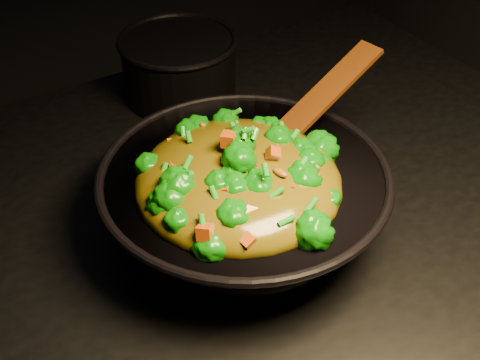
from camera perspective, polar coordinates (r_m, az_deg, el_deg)
wok at (r=0.88m, az=0.35°, el=-2.18°), size 0.45×0.45×0.10m
stir_fry at (r=0.80m, az=-0.14°, el=1.98°), size 0.33×0.33×0.09m
spatula at (r=0.90m, az=6.16°, el=6.25°), size 0.24×0.08×0.10m
back_pot at (r=1.17m, az=-5.21°, el=9.58°), size 0.23×0.23×0.11m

